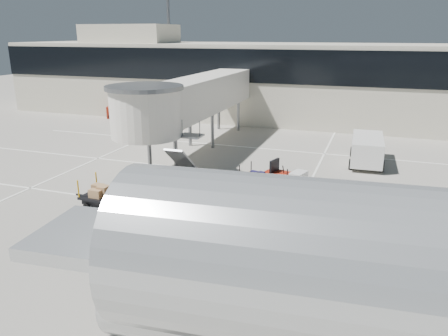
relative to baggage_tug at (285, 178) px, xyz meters
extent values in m
plane|color=#ACA69A|center=(-4.69, -7.30, -0.60)|extent=(140.00, 140.00, 0.00)
cube|color=white|center=(-4.69, -5.30, -0.59)|extent=(40.00, 0.15, 0.02)
cube|color=white|center=(-4.69, 1.70, -0.59)|extent=(40.00, 0.15, 0.02)
cube|color=white|center=(-4.69, 8.70, -0.59)|extent=(40.00, 0.15, 0.02)
cube|color=white|center=(1.31, 2.70, -0.59)|extent=(0.15, 30.00, 0.02)
cube|color=white|center=(-14.69, 2.70, -0.59)|extent=(0.15, 30.00, 0.02)
cube|color=beige|center=(-4.69, 22.70, 3.40)|extent=(64.00, 12.00, 8.00)
cube|color=black|center=(-4.69, 16.65, 5.40)|extent=(64.00, 0.12, 3.20)
cube|color=beige|center=(-22.69, 20.70, 8.40)|extent=(10.00, 6.00, 2.00)
cylinder|color=slate|center=(-20.69, 26.70, 6.90)|extent=(0.36, 0.36, 15.00)
cube|color=white|center=(-8.69, 7.70, 3.70)|extent=(3.00, 18.00, 2.80)
cylinder|color=white|center=(-8.69, -1.30, 3.70)|extent=(4.40, 4.40, 3.00)
cylinder|color=slate|center=(-8.69, -1.30, 5.30)|extent=(4.80, 4.80, 0.25)
cylinder|color=slate|center=(-9.69, 0.70, 0.85)|extent=(0.28, 0.28, 2.90)
cylinder|color=slate|center=(-7.69, 0.70, 0.85)|extent=(0.28, 0.28, 2.90)
cylinder|color=slate|center=(-9.69, 7.70, 0.85)|extent=(0.28, 0.28, 2.90)
cylinder|color=slate|center=(-7.69, 7.70, 0.85)|extent=(0.28, 0.28, 2.90)
cylinder|color=slate|center=(-9.69, 14.70, 0.85)|extent=(0.28, 0.28, 2.90)
cylinder|color=slate|center=(-7.69, 14.70, 0.85)|extent=(0.28, 0.28, 2.90)
cube|color=slate|center=(-6.09, -2.30, -0.35)|extent=(1.40, 2.60, 0.50)
cube|color=slate|center=(-6.09, -1.70, 1.00)|extent=(1.20, 2.60, 2.06)
cube|color=slate|center=(-6.09, -0.30, 2.25)|extent=(1.40, 1.20, 0.12)
cube|color=maroon|center=(-0.07, 0.02, -0.03)|extent=(2.72, 1.85, 0.62)
cube|color=silver|center=(0.83, -0.24, 0.38)|extent=(1.02, 1.30, 0.36)
cube|color=black|center=(-0.76, 0.23, 0.59)|extent=(0.41, 1.03, 0.93)
cylinder|color=black|center=(-1.05, -0.39, -0.27)|extent=(0.71, 0.44, 0.66)
cylinder|color=black|center=(-0.67, 0.90, -0.27)|extent=(0.71, 0.44, 0.66)
cylinder|color=black|center=(0.54, -0.86, -0.27)|extent=(0.71, 0.44, 0.66)
cylinder|color=black|center=(0.92, 0.43, -0.27)|extent=(0.71, 0.44, 0.66)
cube|color=black|center=(-1.27, -0.56, -0.10)|extent=(3.06, 2.22, 0.11)
cube|color=black|center=(-1.27, -0.56, -0.26)|extent=(2.73, 1.94, 0.23)
cube|color=black|center=(-2.88, 0.01, -0.23)|extent=(0.63, 0.28, 0.07)
cylinder|color=black|center=(-2.39, -0.83, -0.45)|extent=(0.34, 0.23, 0.31)
cylinder|color=black|center=(-1.98, 0.34, -0.45)|extent=(0.34, 0.23, 0.31)
cylinder|color=black|center=(-0.57, -1.47, -0.45)|extent=(0.34, 0.23, 0.31)
cylinder|color=black|center=(-0.16, -0.30, -0.45)|extent=(0.34, 0.23, 0.31)
cylinder|color=black|center=(-2.73, -0.71, 0.32)|extent=(0.06, 0.06, 0.83)
cylinder|color=black|center=(-2.32, 0.46, 0.32)|extent=(0.06, 0.06, 0.83)
cylinder|color=black|center=(-0.23, -1.59, 0.32)|extent=(0.06, 0.06, 0.83)
cylinder|color=black|center=(0.18, -0.42, 0.32)|extent=(0.06, 0.06, 0.83)
cube|color=#191440|center=(-0.45, -0.79, 0.07)|extent=(0.51, 0.45, 0.23)
cube|color=maroon|center=(-0.83, -0.59, 0.08)|extent=(0.53, 0.42, 0.23)
cube|color=#191440|center=(-0.54, -1.10, 0.12)|extent=(0.55, 0.45, 0.32)
cube|color=maroon|center=(-1.52, -0.54, 0.14)|extent=(0.52, 0.42, 0.37)
cube|color=#191440|center=(-1.67, -0.82, 0.13)|extent=(0.54, 0.40, 0.34)
cube|color=#191440|center=(-1.00, -1.08, 0.10)|extent=(0.55, 0.40, 0.29)
cube|color=#191440|center=(-1.65, -0.24, 0.07)|extent=(0.44, 0.45, 0.23)
cube|color=maroon|center=(-1.32, -0.58, 0.08)|extent=(0.55, 0.49, 0.24)
cube|color=#191440|center=(-0.78, -0.26, 0.08)|extent=(0.53, 0.45, 0.24)
cube|color=maroon|center=(-0.56, -1.29, 0.15)|extent=(0.41, 0.35, 0.38)
cube|color=black|center=(-3.74, -6.01, -0.10)|extent=(2.88, 1.67, 0.11)
cube|color=black|center=(-3.74, -6.01, -0.26)|extent=(2.59, 1.44, 0.23)
cube|color=black|center=(-5.43, -6.20, -0.24)|extent=(0.64, 0.15, 0.07)
cylinder|color=black|center=(-4.63, -6.73, -0.45)|extent=(0.32, 0.16, 0.31)
cylinder|color=black|center=(-4.77, -5.50, -0.45)|extent=(0.32, 0.16, 0.31)
cylinder|color=black|center=(-2.72, -6.51, -0.45)|extent=(0.32, 0.16, 0.31)
cylinder|color=black|center=(-2.86, -5.28, -0.45)|extent=(0.32, 0.16, 0.31)
cylinder|color=#FFB30D|center=(-4.98, -6.77, 0.31)|extent=(0.06, 0.06, 0.82)
cylinder|color=#FFB30D|center=(-5.12, -5.54, 0.31)|extent=(0.06, 0.06, 0.82)
cylinder|color=#FFB30D|center=(-2.37, -6.47, 0.31)|extent=(0.06, 0.06, 0.82)
cylinder|color=#FFB30D|center=(-2.51, -5.24, 0.31)|extent=(0.06, 0.06, 0.82)
cube|color=#AD7C54|center=(-3.23, -6.26, 0.19)|extent=(0.58, 0.52, 0.47)
cube|color=#AD7C54|center=(-3.97, -5.68, 0.18)|extent=(0.53, 0.50, 0.44)
cube|color=#AD7C54|center=(-3.45, -5.94, 0.17)|extent=(0.43, 0.47, 0.43)
cube|color=#AD7C54|center=(-3.22, -6.25, 0.18)|extent=(0.51, 0.49, 0.44)
cube|color=#AD7C54|center=(-3.98, -6.43, 0.14)|extent=(0.58, 0.44, 0.38)
cube|color=black|center=(-8.08, -6.35, 0.02)|extent=(3.45, 1.85, 0.13)
cube|color=black|center=(-8.08, -6.35, -0.19)|extent=(3.10, 1.58, 0.28)
cube|color=black|center=(-10.16, -6.25, -0.15)|extent=(0.79, 0.13, 0.09)
cylinder|color=black|center=(-9.30, -7.05, -0.41)|extent=(0.39, 0.18, 0.38)
cylinder|color=black|center=(-9.22, -5.54, -0.41)|extent=(0.39, 0.18, 0.38)
cylinder|color=black|center=(-6.94, -7.17, -0.41)|extent=(0.39, 0.18, 0.38)
cylinder|color=black|center=(-6.87, -5.65, -0.41)|extent=(0.39, 0.18, 0.38)
cylinder|color=#FFB30D|center=(-9.74, -7.03, 0.52)|extent=(0.08, 0.08, 1.01)
cylinder|color=#FFB30D|center=(-9.66, -5.52, 0.52)|extent=(0.08, 0.08, 1.01)
cylinder|color=#FFB30D|center=(-6.50, -7.19, 0.52)|extent=(0.08, 0.08, 1.01)
cylinder|color=#FFB30D|center=(-6.43, -5.68, 0.52)|extent=(0.08, 0.08, 1.01)
cube|color=#AD7C54|center=(-8.32, -6.87, 0.37)|extent=(0.63, 0.61, 0.57)
cube|color=#AD7C54|center=(-8.35, -6.31, 0.38)|extent=(0.55, 0.61, 0.59)
cube|color=#AD7C54|center=(-7.72, -6.26, 0.34)|extent=(0.64, 0.45, 0.51)
cube|color=#AD7C54|center=(-7.56, -6.47, 0.29)|extent=(0.57, 0.52, 0.42)
cube|color=#AD7C54|center=(-7.64, -5.90, 0.37)|extent=(0.60, 0.44, 0.57)
cube|color=#AD7C54|center=(-7.96, -6.56, 0.38)|extent=(0.49, 0.51, 0.60)
cube|color=#AD7C54|center=(-8.76, -6.81, 0.38)|extent=(0.65, 0.61, 0.60)
imported|color=#AFEC18|center=(-3.00, -8.49, 0.26)|extent=(0.75, 0.70, 1.73)
cube|color=silver|center=(4.47, 6.99, 0.53)|extent=(2.29, 5.25, 1.67)
cube|color=silver|center=(4.38, 9.31, 0.20)|extent=(2.01, 0.67, 0.97)
cube|color=black|center=(4.46, 7.21, 0.96)|extent=(2.24, 3.31, 0.67)
cylinder|color=black|center=(3.51, 5.23, -0.24)|extent=(0.29, 0.74, 0.73)
cylinder|color=black|center=(5.56, 5.31, -0.24)|extent=(0.29, 0.74, 0.73)
cylinder|color=black|center=(3.38, 8.68, -0.24)|extent=(0.29, 0.74, 0.73)
cylinder|color=black|center=(5.43, 8.75, -0.24)|extent=(0.29, 0.74, 0.73)
cube|color=maroon|center=(-21.79, 16.70, 0.05)|extent=(3.58, 2.41, 1.31)
cube|color=black|center=(-20.40, 17.19, 0.88)|extent=(1.19, 1.43, 0.46)
cylinder|color=black|center=(-22.74, 15.72, -0.34)|extent=(0.57, 0.38, 0.52)
cylinder|color=black|center=(-23.15, 16.87, -0.34)|extent=(0.57, 0.38, 0.52)
cylinder|color=black|center=(-20.44, 16.53, -0.34)|extent=(0.57, 0.38, 0.52)
cylinder|color=black|center=(-20.84, 17.68, -0.34)|extent=(0.57, 0.38, 0.52)
cube|color=silver|center=(1.38, -15.03, 2.78)|extent=(11.49, 4.07, 0.39)
cylinder|color=silver|center=(-0.30, -15.17, 1.14)|extent=(3.58, 2.86, 2.59)
cube|color=silver|center=(-0.30, -15.17, 2.16)|extent=(0.92, 0.35, 1.24)
camera|label=1|loc=(4.82, -25.05, 8.48)|focal=35.00mm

